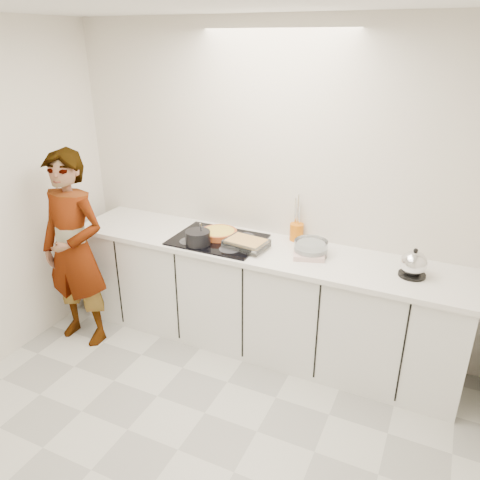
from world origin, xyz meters
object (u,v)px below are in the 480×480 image
at_px(utensil_crock, 297,232).
at_px(cook, 74,250).
at_px(kettle, 413,265).
at_px(hob, 218,240).
at_px(baking_dish, 246,243).
at_px(saucepan, 198,238).
at_px(mixing_bowl, 311,249).
at_px(tart_dish, 219,233).

height_order(utensil_crock, cook, cook).
bearing_deg(utensil_crock, kettle, -15.94).
xyz_separation_m(hob, baking_dish, (0.28, -0.05, 0.04)).
relative_size(saucepan, utensil_crock, 1.56).
xyz_separation_m(mixing_bowl, cook, (-1.83, -0.57, -0.13)).
bearing_deg(cook, hob, 25.63).
distance_m(utensil_crock, cook, 1.83).
bearing_deg(kettle, baking_dish, -176.80).
bearing_deg(cook, tart_dish, 28.44).
bearing_deg(tart_dish, kettle, -1.45).
distance_m(hob, kettle, 1.52).
bearing_deg(saucepan, hob, 60.34).
bearing_deg(mixing_bowl, kettle, -2.23).
bearing_deg(baking_dish, cook, -160.45).
distance_m(saucepan, baking_dish, 0.39).
bearing_deg(cook, kettle, 11.06).
relative_size(hob, mixing_bowl, 2.55).
relative_size(baking_dish, mixing_bowl, 1.23).
bearing_deg(cook, utensil_crock, 25.52).
distance_m(mixing_bowl, cook, 1.92).
bearing_deg(hob, kettle, 0.65).
height_order(hob, mixing_bowl, mixing_bowl).
relative_size(baking_dish, cook, 0.21).
height_order(baking_dish, cook, cook).
relative_size(saucepan, baking_dish, 0.63).
xyz_separation_m(tart_dish, cook, (-1.04, -0.58, -0.12)).
bearing_deg(hob, utensil_crock, 26.19).
relative_size(saucepan, kettle, 1.03).
distance_m(hob, cook, 1.18).
xyz_separation_m(tart_dish, baking_dish, (0.30, -0.11, 0.01)).
distance_m(saucepan, utensil_crock, 0.80).
distance_m(kettle, utensil_crock, 0.97).
xyz_separation_m(saucepan, mixing_bowl, (0.86, 0.21, -0.01)).
bearing_deg(tart_dish, utensil_crock, 20.96).
bearing_deg(tart_dish, baking_dish, -19.83).
height_order(tart_dish, utensil_crock, utensil_crock).
xyz_separation_m(tart_dish, utensil_crock, (0.60, 0.23, 0.03)).
height_order(saucepan, kettle, kettle).
bearing_deg(baking_dish, kettle, 3.20).
bearing_deg(baking_dish, hob, 169.54).
xyz_separation_m(mixing_bowl, kettle, (0.74, -0.03, 0.03)).
relative_size(hob, saucepan, 3.31).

